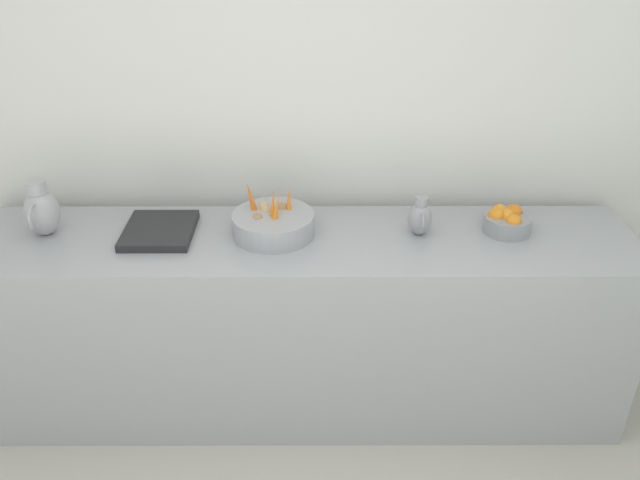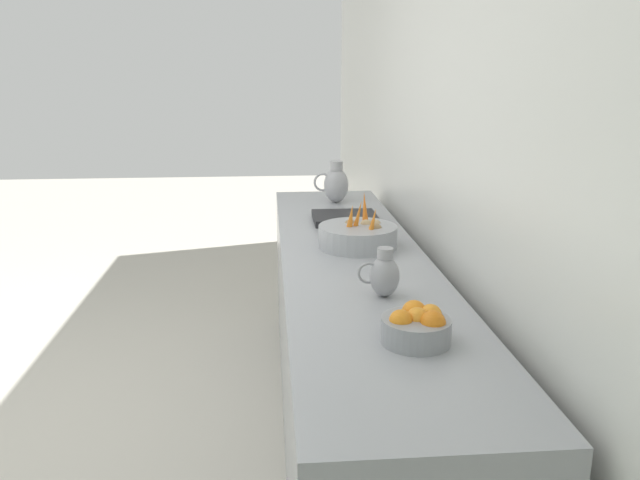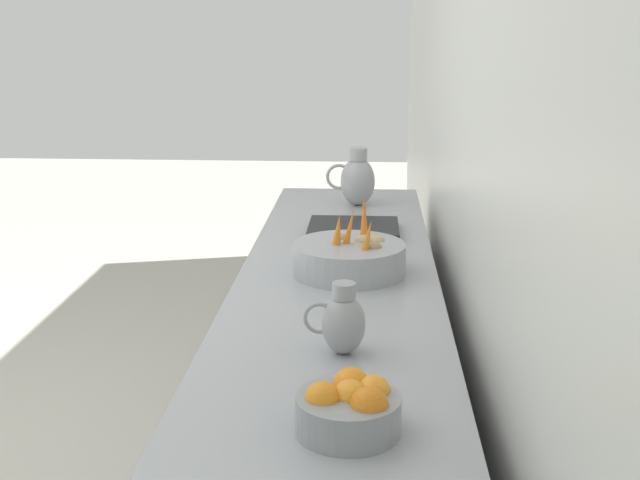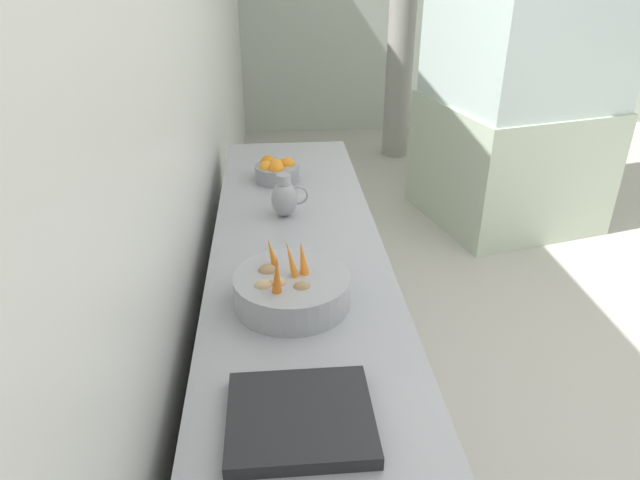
% 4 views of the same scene
% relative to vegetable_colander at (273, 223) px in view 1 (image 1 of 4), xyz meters
% --- Properties ---
extents(tile_wall_left, '(0.10, 8.53, 3.00)m').
position_rel_vegetable_colander_xyz_m(tile_wall_left, '(-0.39, 0.62, 0.52)').
color(tile_wall_left, silver).
rests_on(tile_wall_left, ground_plane).
extents(prep_counter, '(0.64, 2.96, 0.93)m').
position_rel_vegetable_colander_xyz_m(prep_counter, '(0.04, 0.12, -0.52)').
color(prep_counter, '#9EA0A5').
rests_on(prep_counter, ground_plane).
extents(vegetable_colander, '(0.36, 0.36, 0.24)m').
position_rel_vegetable_colander_xyz_m(vegetable_colander, '(0.00, 0.00, 0.00)').
color(vegetable_colander, '#9EA0A5').
rests_on(vegetable_colander, prep_counter).
extents(orange_bowl, '(0.21, 0.21, 0.11)m').
position_rel_vegetable_colander_xyz_m(orange_bowl, '(-0.03, 1.04, -0.00)').
color(orange_bowl, gray).
rests_on(orange_bowl, prep_counter).
extents(metal_pitcher_tall, '(0.21, 0.15, 0.25)m').
position_rel_vegetable_colander_xyz_m(metal_pitcher_tall, '(-0.00, -1.01, 0.06)').
color(metal_pitcher_tall, '#A3A3A8').
rests_on(metal_pitcher_tall, prep_counter).
extents(metal_pitcher_short, '(0.15, 0.11, 0.18)m').
position_rel_vegetable_colander_xyz_m(metal_pitcher_short, '(-0.00, 0.65, 0.03)').
color(metal_pitcher_short, '#939399').
rests_on(metal_pitcher_short, prep_counter).
extents(counter_sink_basin, '(0.34, 0.30, 0.04)m').
position_rel_vegetable_colander_xyz_m(counter_sink_basin, '(-0.00, -0.50, -0.04)').
color(counter_sink_basin, '#232326').
rests_on(counter_sink_basin, prep_counter).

